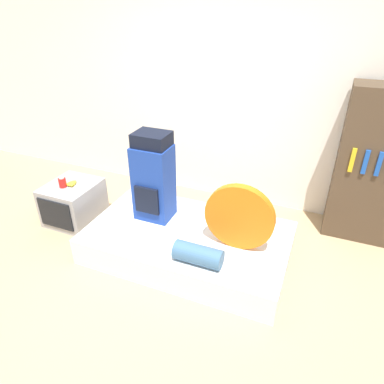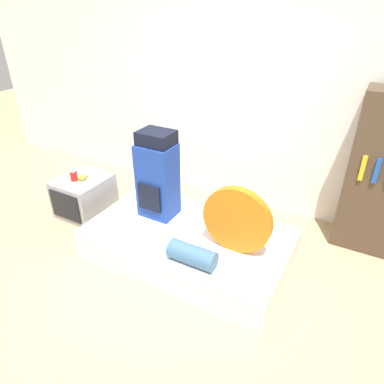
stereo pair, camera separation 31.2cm
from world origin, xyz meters
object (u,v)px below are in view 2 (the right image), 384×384
at_px(backpack, 157,176).
at_px(sleeping_roll, 192,255).
at_px(canister, 74,176).
at_px(television, 84,196).
at_px(tent_bag, 237,220).

bearing_deg(backpack, sleeping_roll, -37.09).
xyz_separation_m(sleeping_roll, canister, (-1.77, 0.40, 0.15)).
xyz_separation_m(backpack, television, (-1.04, -0.05, -0.49)).
height_order(sleeping_roll, canister, canister).
distance_m(sleeping_roll, television, 1.79).
xyz_separation_m(tent_bag, sleeping_roll, (-0.25, -0.35, -0.23)).
height_order(sleeping_roll, television, television).
bearing_deg(tent_bag, sleeping_roll, -125.03).
height_order(tent_bag, sleeping_roll, tent_bag).
height_order(backpack, television, backpack).
bearing_deg(canister, tent_bag, -1.36).
relative_size(backpack, tent_bag, 1.44).
xyz_separation_m(sleeping_roll, television, (-1.73, 0.47, -0.14)).
bearing_deg(canister, backpack, 6.10).
relative_size(tent_bag, sleeping_roll, 1.48).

